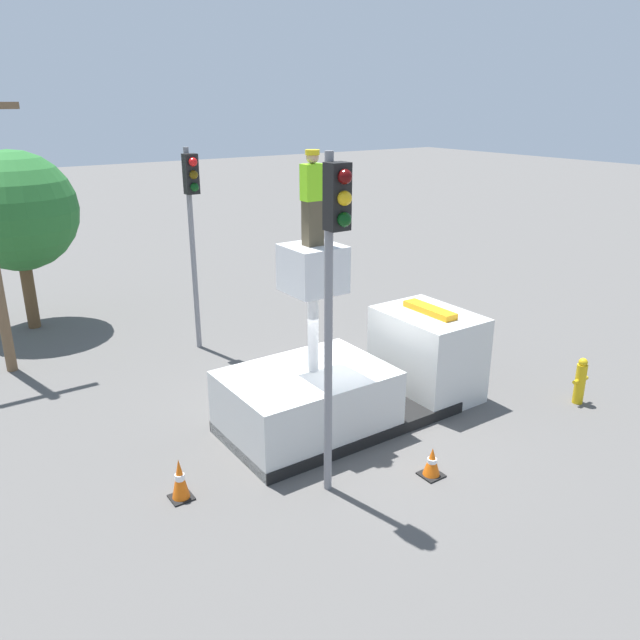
{
  "coord_description": "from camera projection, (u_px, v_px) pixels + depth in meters",
  "views": [
    {
      "loc": [
        -7.09,
        -9.59,
        6.54
      ],
      "look_at": [
        -1.15,
        -0.92,
        2.82
      ],
      "focal_mm": 35.0,
      "sensor_mm": 36.0,
      "label": 1
    }
  ],
  "objects": [
    {
      "name": "ground_plane",
      "position": [
        340.0,
        422.0,
        13.42
      ],
      "size": [
        120.0,
        120.0,
        0.0
      ],
      "primitive_type": "plane",
      "color": "#565451"
    },
    {
      "name": "bucket_truck",
      "position": [
        357.0,
        380.0,
        13.38
      ],
      "size": [
        5.84,
        2.39,
        3.95
      ],
      "color": "black",
      "rests_on": "ground"
    },
    {
      "name": "worker",
      "position": [
        313.0,
        198.0,
        11.45
      ],
      "size": [
        0.4,
        0.26,
        1.75
      ],
      "color": "brown",
      "rests_on": "bucket_truck"
    },
    {
      "name": "traffic_light_pole",
      "position": [
        334.0,
        266.0,
        9.66
      ],
      "size": [
        0.34,
        0.57,
        5.83
      ],
      "color": "gray",
      "rests_on": "ground"
    },
    {
      "name": "traffic_light_across",
      "position": [
        192.0,
        211.0,
        16.11
      ],
      "size": [
        0.34,
        0.57,
        5.42
      ],
      "color": "gray",
      "rests_on": "ground"
    },
    {
      "name": "fire_hydrant",
      "position": [
        580.0,
        381.0,
        14.09
      ],
      "size": [
        0.48,
        0.24,
        1.1
      ],
      "color": "gold",
      "rests_on": "ground"
    },
    {
      "name": "traffic_cone_rear",
      "position": [
        180.0,
        480.0,
        10.71
      ],
      "size": [
        0.39,
        0.39,
        0.78
      ],
      "color": "black",
      "rests_on": "ground"
    },
    {
      "name": "traffic_cone_curbside",
      "position": [
        432.0,
        463.0,
        11.41
      ],
      "size": [
        0.4,
        0.4,
        0.57
      ],
      "color": "black",
      "rests_on": "ground"
    },
    {
      "name": "tree_left_bg",
      "position": [
        16.0,
        212.0,
        17.85
      ],
      "size": [
        3.44,
        3.44,
        5.26
      ],
      "color": "brown",
      "rests_on": "ground"
    }
  ]
}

